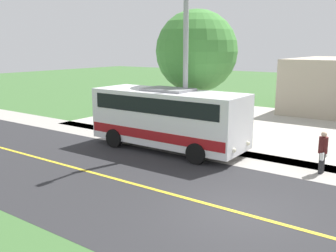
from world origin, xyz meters
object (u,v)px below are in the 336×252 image
at_px(street_light_pole, 184,53).
at_px(tree_curbside, 196,52).
at_px(pedestrian_with_bags, 323,151).
at_px(shuttle_bus_front, 168,116).

bearing_deg(street_light_pole, tree_curbside, -160.72).
bearing_deg(pedestrian_with_bags, shuttle_bus_front, -85.08).
xyz_separation_m(shuttle_bus_front, street_light_pole, (-0.32, 0.68, 2.91)).
height_order(pedestrian_with_bags, tree_curbside, tree_curbside).
relative_size(shuttle_bus_front, tree_curbside, 1.14).
distance_m(shuttle_bus_front, tree_curbside, 4.10).
distance_m(shuttle_bus_front, pedestrian_with_bags, 6.96).
height_order(shuttle_bus_front, tree_curbside, tree_curbside).
height_order(shuttle_bus_front, pedestrian_with_bags, shuttle_bus_front).
distance_m(street_light_pole, tree_curbside, 2.67).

